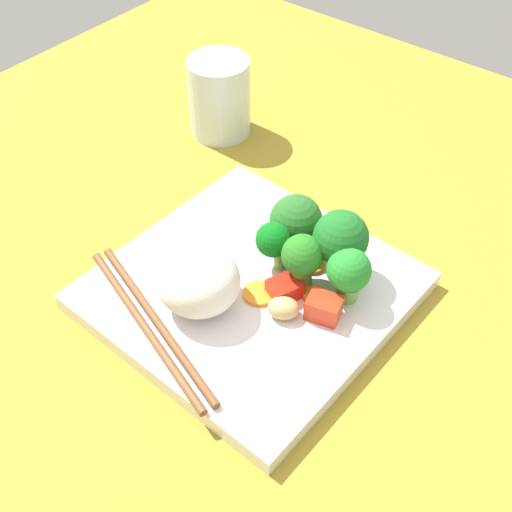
# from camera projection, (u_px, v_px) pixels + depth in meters

# --- Properties ---
(ground_plane) EXTENTS (1.10, 1.10, 0.02)m
(ground_plane) POSITION_uv_depth(u_px,v_px,m) (251.00, 303.00, 0.65)
(ground_plane) COLOR olive
(square_plate) EXTENTS (0.27, 0.27, 0.02)m
(square_plate) POSITION_uv_depth(u_px,v_px,m) (251.00, 290.00, 0.64)
(square_plate) COLOR white
(square_plate) RESTS_ON ground_plane
(rice_mound) EXTENTS (0.09, 0.08, 0.06)m
(rice_mound) POSITION_uv_depth(u_px,v_px,m) (198.00, 280.00, 0.59)
(rice_mound) COLOR white
(rice_mound) RESTS_ON square_plate
(broccoli_floret_0) EXTENTS (0.04, 0.04, 0.06)m
(broccoli_floret_0) POSITION_uv_depth(u_px,v_px,m) (302.00, 257.00, 0.61)
(broccoli_floret_0) COLOR #62963D
(broccoli_floret_0) RESTS_ON square_plate
(broccoli_floret_1) EXTENTS (0.05, 0.05, 0.06)m
(broccoli_floret_1) POSITION_uv_depth(u_px,v_px,m) (297.00, 222.00, 0.65)
(broccoli_floret_1) COLOR #82B959
(broccoli_floret_1) RESTS_ON square_plate
(broccoli_floret_2) EXTENTS (0.05, 0.05, 0.07)m
(broccoli_floret_2) POSITION_uv_depth(u_px,v_px,m) (341.00, 239.00, 0.61)
(broccoli_floret_2) COLOR #62A842
(broccoli_floret_2) RESTS_ON square_plate
(broccoli_floret_3) EXTENTS (0.04, 0.04, 0.06)m
(broccoli_floret_3) POSITION_uv_depth(u_px,v_px,m) (349.00, 272.00, 0.59)
(broccoli_floret_3) COLOR #71A54B
(broccoli_floret_3) RESTS_ON square_plate
(broccoli_floret_4) EXTENTS (0.03, 0.03, 0.05)m
(broccoli_floret_4) POSITION_uv_depth(u_px,v_px,m) (277.00, 243.00, 0.62)
(broccoli_floret_4) COLOR #6DAE4A
(broccoli_floret_4) RESTS_ON square_plate
(carrot_slice_0) EXTENTS (0.04, 0.04, 0.00)m
(carrot_slice_0) POSITION_uv_depth(u_px,v_px,m) (312.00, 264.00, 0.65)
(carrot_slice_0) COLOR orange
(carrot_slice_0) RESTS_ON square_plate
(carrot_slice_1) EXTENTS (0.03, 0.03, 0.01)m
(carrot_slice_1) POSITION_uv_depth(u_px,v_px,m) (325.00, 236.00, 0.67)
(carrot_slice_1) COLOR orange
(carrot_slice_1) RESTS_ON square_plate
(carrot_slice_2) EXTENTS (0.03, 0.03, 0.01)m
(carrot_slice_2) POSITION_uv_depth(u_px,v_px,m) (315.00, 296.00, 0.62)
(carrot_slice_2) COLOR orange
(carrot_slice_2) RESTS_ON square_plate
(carrot_slice_3) EXTENTS (0.03, 0.03, 0.00)m
(carrot_slice_3) POSITION_uv_depth(u_px,v_px,m) (330.00, 251.00, 0.66)
(carrot_slice_3) COLOR orange
(carrot_slice_3) RESTS_ON square_plate
(carrot_slice_4) EXTENTS (0.04, 0.04, 0.00)m
(carrot_slice_4) POSITION_uv_depth(u_px,v_px,m) (259.00, 294.00, 0.62)
(carrot_slice_4) COLOR orange
(carrot_slice_4) RESTS_ON square_plate
(pepper_chunk_0) EXTENTS (0.04, 0.03, 0.02)m
(pepper_chunk_0) POSITION_uv_depth(u_px,v_px,m) (324.00, 308.00, 0.60)
(pepper_chunk_0) COLOR red
(pepper_chunk_0) RESTS_ON square_plate
(pepper_chunk_1) EXTENTS (0.03, 0.04, 0.02)m
(pepper_chunk_1) POSITION_uv_depth(u_px,v_px,m) (285.00, 289.00, 0.61)
(pepper_chunk_1) COLOR red
(pepper_chunk_1) RESTS_ON square_plate
(chicken_piece_1) EXTENTS (0.04, 0.03, 0.02)m
(chicken_piece_1) POSITION_uv_depth(u_px,v_px,m) (283.00, 308.00, 0.60)
(chicken_piece_1) COLOR tan
(chicken_piece_1) RESTS_ON square_plate
(chopstick_pair) EXTENTS (0.21, 0.09, 0.01)m
(chopstick_pair) POSITION_uv_depth(u_px,v_px,m) (150.00, 323.00, 0.59)
(chopstick_pair) COLOR brown
(chopstick_pair) RESTS_ON square_plate
(drinking_glass) EXTENTS (0.08, 0.08, 0.10)m
(drinking_glass) POSITION_uv_depth(u_px,v_px,m) (219.00, 97.00, 0.81)
(drinking_glass) COLOR silver
(drinking_glass) RESTS_ON ground_plane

